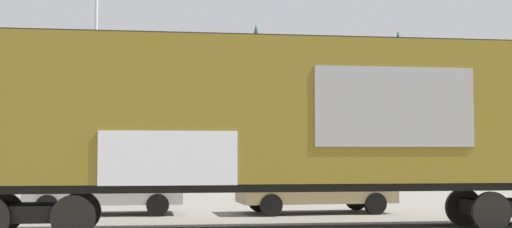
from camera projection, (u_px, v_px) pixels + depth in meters
name	position (u px, v px, depth m)	size (l,w,h in m)	color
freight_car	(285.00, 117.00, 15.93)	(15.87, 3.10, 4.47)	olive
flagpole	(107.00, 17.00, 24.62)	(1.71, 0.45, 9.94)	silver
hillside	(202.00, 125.00, 83.76)	(141.26, 40.99, 15.11)	silver
parked_car_silver	(102.00, 183.00, 20.45)	(4.50, 2.06, 1.81)	#B7BABF
parked_car_tan	(315.00, 186.00, 20.92)	(4.70, 2.14, 1.59)	#9E8966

